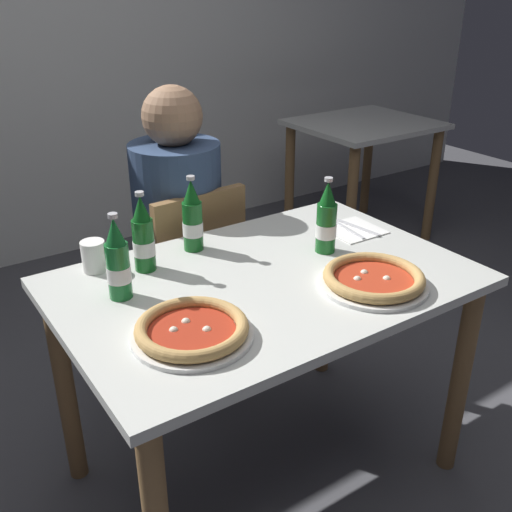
{
  "coord_description": "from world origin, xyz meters",
  "views": [
    {
      "loc": [
        -0.89,
        -1.27,
        1.56
      ],
      "look_at": [
        0.0,
        0.05,
        0.8
      ],
      "focal_mm": 41.69,
      "sensor_mm": 36.0,
      "label": 1
    }
  ],
  "objects_px": {
    "paper_cup": "(94,256)",
    "napkin_with_cutlery": "(353,230)",
    "chair_behind_table": "(188,275)",
    "dining_table_background": "(363,147)",
    "pizza_margherita_near": "(192,330)",
    "diner_seated": "(180,247)",
    "beer_bottle_center": "(192,219)",
    "pizza_marinara_far": "(374,279)",
    "beer_bottle_left": "(143,238)",
    "dining_table_main": "(265,311)",
    "beer_bottle_extra": "(118,263)",
    "beer_bottle_right": "(326,221)"
  },
  "relations": [
    {
      "from": "chair_behind_table",
      "to": "dining_table_background",
      "type": "bearing_deg",
      "value": -158.75
    },
    {
      "from": "beer_bottle_left",
      "to": "beer_bottle_right",
      "type": "height_order",
      "value": "same"
    },
    {
      "from": "beer_bottle_extra",
      "to": "chair_behind_table",
      "type": "bearing_deg",
      "value": 46.81
    },
    {
      "from": "diner_seated",
      "to": "beer_bottle_left",
      "type": "bearing_deg",
      "value": -127.78
    },
    {
      "from": "pizza_margherita_near",
      "to": "paper_cup",
      "type": "xyz_separation_m",
      "value": [
        -0.07,
        0.49,
        0.03
      ]
    },
    {
      "from": "dining_table_background",
      "to": "beer_bottle_center",
      "type": "height_order",
      "value": "beer_bottle_center"
    },
    {
      "from": "pizza_marinara_far",
      "to": "beer_bottle_left",
      "type": "relative_size",
      "value": 1.27
    },
    {
      "from": "dining_table_background",
      "to": "paper_cup",
      "type": "distance_m",
      "value": 2.31
    },
    {
      "from": "pizza_margherita_near",
      "to": "diner_seated",
      "type": "bearing_deg",
      "value": 64.97
    },
    {
      "from": "pizza_marinara_far",
      "to": "napkin_with_cutlery",
      "type": "bearing_deg",
      "value": 55.47
    },
    {
      "from": "beer_bottle_center",
      "to": "napkin_with_cutlery",
      "type": "bearing_deg",
      "value": -18.09
    },
    {
      "from": "dining_table_background",
      "to": "beer_bottle_center",
      "type": "relative_size",
      "value": 3.24
    },
    {
      "from": "beer_bottle_right",
      "to": "paper_cup",
      "type": "bearing_deg",
      "value": 157.02
    },
    {
      "from": "diner_seated",
      "to": "pizza_margherita_near",
      "type": "height_order",
      "value": "diner_seated"
    },
    {
      "from": "beer_bottle_center",
      "to": "beer_bottle_right",
      "type": "bearing_deg",
      "value": -36.25
    },
    {
      "from": "dining_table_background",
      "to": "beer_bottle_right",
      "type": "height_order",
      "value": "beer_bottle_right"
    },
    {
      "from": "dining_table_background",
      "to": "beer_bottle_left",
      "type": "distance_m",
      "value": 2.24
    },
    {
      "from": "dining_table_main",
      "to": "pizza_marinara_far",
      "type": "relative_size",
      "value": 3.81
    },
    {
      "from": "beer_bottle_extra",
      "to": "napkin_with_cutlery",
      "type": "xyz_separation_m",
      "value": [
        0.85,
        -0.01,
        -0.1
      ]
    },
    {
      "from": "dining_table_background",
      "to": "beer_bottle_left",
      "type": "xyz_separation_m",
      "value": [
        -1.94,
        -1.09,
        0.26
      ]
    },
    {
      "from": "paper_cup",
      "to": "napkin_with_cutlery",
      "type": "bearing_deg",
      "value": -13.46
    },
    {
      "from": "dining_table_main",
      "to": "pizza_margherita_near",
      "type": "distance_m",
      "value": 0.39
    },
    {
      "from": "diner_seated",
      "to": "beer_bottle_center",
      "type": "relative_size",
      "value": 4.89
    },
    {
      "from": "diner_seated",
      "to": "dining_table_background",
      "type": "distance_m",
      "value": 1.75
    },
    {
      "from": "pizza_marinara_far",
      "to": "napkin_with_cutlery",
      "type": "distance_m",
      "value": 0.41
    },
    {
      "from": "napkin_with_cutlery",
      "to": "beer_bottle_left",
      "type": "bearing_deg",
      "value": 170.05
    },
    {
      "from": "beer_bottle_extra",
      "to": "dining_table_main",
      "type": "bearing_deg",
      "value": -17.99
    },
    {
      "from": "chair_behind_table",
      "to": "beer_bottle_left",
      "type": "xyz_separation_m",
      "value": [
        -0.32,
        -0.36,
        0.37
      ]
    },
    {
      "from": "dining_table_main",
      "to": "chair_behind_table",
      "type": "height_order",
      "value": "chair_behind_table"
    },
    {
      "from": "chair_behind_table",
      "to": "pizza_margherita_near",
      "type": "relative_size",
      "value": 2.8
    },
    {
      "from": "napkin_with_cutlery",
      "to": "paper_cup",
      "type": "relative_size",
      "value": 2.0
    },
    {
      "from": "diner_seated",
      "to": "dining_table_background",
      "type": "relative_size",
      "value": 1.51
    },
    {
      "from": "diner_seated",
      "to": "paper_cup",
      "type": "relative_size",
      "value": 12.73
    },
    {
      "from": "chair_behind_table",
      "to": "beer_bottle_extra",
      "type": "bearing_deg",
      "value": 43.82
    },
    {
      "from": "chair_behind_table",
      "to": "pizza_margherita_near",
      "type": "distance_m",
      "value": 0.91
    },
    {
      "from": "dining_table_background",
      "to": "beer_bottle_center",
      "type": "distance_m",
      "value": 2.05
    },
    {
      "from": "diner_seated",
      "to": "beer_bottle_center",
      "type": "distance_m",
      "value": 0.47
    },
    {
      "from": "chair_behind_table",
      "to": "pizza_marinara_far",
      "type": "relative_size",
      "value": 2.7
    },
    {
      "from": "beer_bottle_left",
      "to": "beer_bottle_right",
      "type": "distance_m",
      "value": 0.57
    },
    {
      "from": "beer_bottle_center",
      "to": "beer_bottle_extra",
      "type": "relative_size",
      "value": 1.0
    },
    {
      "from": "dining_table_background",
      "to": "pizza_margherita_near",
      "type": "relative_size",
      "value": 2.63
    },
    {
      "from": "chair_behind_table",
      "to": "paper_cup",
      "type": "relative_size",
      "value": 8.95
    },
    {
      "from": "pizza_margherita_near",
      "to": "chair_behind_table",
      "type": "bearing_deg",
      "value": 63.34
    },
    {
      "from": "pizza_margherita_near",
      "to": "beer_bottle_left",
      "type": "distance_m",
      "value": 0.42
    },
    {
      "from": "beer_bottle_left",
      "to": "dining_table_main",
      "type": "bearing_deg",
      "value": -42.62
    },
    {
      "from": "pizza_marinara_far",
      "to": "beer_bottle_left",
      "type": "xyz_separation_m",
      "value": [
        -0.5,
        0.46,
        0.08
      ]
    },
    {
      "from": "pizza_marinara_far",
      "to": "napkin_with_cutlery",
      "type": "height_order",
      "value": "pizza_marinara_far"
    },
    {
      "from": "dining_table_main",
      "to": "beer_bottle_extra",
      "type": "distance_m",
      "value": 0.47
    },
    {
      "from": "pizza_margherita_near",
      "to": "beer_bottle_left",
      "type": "height_order",
      "value": "beer_bottle_left"
    },
    {
      "from": "dining_table_background",
      "to": "napkin_with_cutlery",
      "type": "distance_m",
      "value": 1.72
    }
  ]
}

